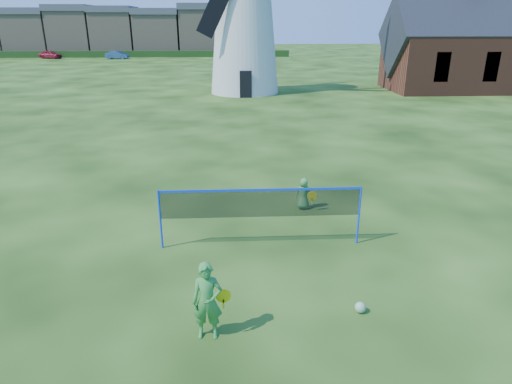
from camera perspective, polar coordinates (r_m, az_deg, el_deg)
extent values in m
plane|color=black|center=(11.06, -0.91, -8.23)|extent=(220.00, 220.00, 0.00)
cube|color=black|center=(34.32, -1.31, 13.54)|extent=(0.90, 0.11, 1.97)
cube|color=black|center=(34.59, -1.40, 19.41)|extent=(0.63, 0.11, 0.81)
cube|color=brown|center=(42.12, 25.63, 14.59)|extent=(13.06, 6.53, 4.35)
cube|color=#2D3035|center=(42.02, 26.11, 17.51)|extent=(13.71, 6.65, 6.65)
cube|color=black|center=(37.57, 22.64, 14.48)|extent=(1.09, 0.11, 2.18)
cube|color=black|center=(39.32, 27.81, 13.93)|extent=(1.09, 0.11, 2.18)
cylinder|color=blue|center=(11.38, -12.09, -3.49)|extent=(0.05, 0.05, 1.55)
cylinder|color=blue|center=(11.66, 12.98, -2.94)|extent=(0.05, 0.05, 1.55)
cube|color=black|center=(11.10, 0.61, -1.52)|extent=(5.00, 0.01, 0.70)
cube|color=blue|center=(10.96, 0.62, 0.27)|extent=(5.00, 0.02, 0.06)
imported|color=green|center=(8.20, -6.23, -13.66)|extent=(0.56, 0.38, 1.49)
cylinder|color=yellow|center=(8.35, -4.19, -13.05)|extent=(0.28, 0.02, 0.28)
cube|color=yellow|center=(8.44, -4.16, -14.01)|extent=(0.03, 0.02, 0.20)
imported|color=#488F45|center=(13.66, 6.11, -0.21)|extent=(0.52, 0.39, 0.98)
cylinder|color=yellow|center=(13.50, 7.17, -0.48)|extent=(0.28, 0.02, 0.28)
cube|color=yellow|center=(13.56, 7.14, -1.15)|extent=(0.03, 0.02, 0.20)
sphere|color=green|center=(9.34, 13.14, -14.12)|extent=(0.22, 0.22, 0.22)
cube|color=tan|center=(88.29, -26.65, 17.43)|extent=(6.81, 8.00, 6.44)
cube|color=#4C4C54|center=(88.27, -27.06, 19.82)|extent=(7.11, 8.40, 1.00)
cube|color=tan|center=(85.87, -22.18, 18.19)|extent=(6.56, 8.00, 6.93)
cube|color=#4C4C54|center=(85.88, -22.56, 20.81)|extent=(6.86, 8.40, 1.00)
cube|color=tan|center=(84.00, -17.47, 18.64)|extent=(6.67, 8.00, 6.74)
cube|color=#4C4C54|center=(83.99, -17.78, 21.27)|extent=(6.97, 8.40, 1.00)
cube|color=tan|center=(82.61, -12.31, 18.95)|extent=(7.23, 8.00, 6.40)
cube|color=#4C4C54|center=(82.60, -12.52, 21.51)|extent=(7.53, 8.40, 1.00)
cube|color=tan|center=(81.84, -7.15, 19.50)|extent=(6.29, 8.00, 7.16)
cube|color=#4C4C54|center=(81.85, -7.29, 22.35)|extent=(6.59, 8.40, 1.00)
cube|color=#193814|center=(78.84, -19.79, 16.20)|extent=(62.00, 0.80, 1.00)
imported|color=maroon|center=(78.72, -24.73, 15.62)|extent=(3.88, 2.62, 1.23)
imported|color=navy|center=(74.55, -17.26, 16.33)|extent=(3.62, 1.68, 1.15)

